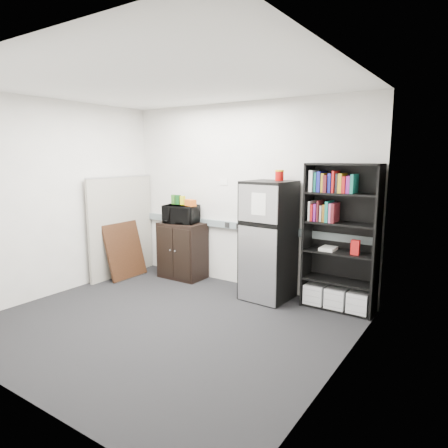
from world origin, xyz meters
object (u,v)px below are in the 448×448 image
Objects in this scene: bookshelf at (341,239)px; cubicle_partition at (122,226)px; cabinet at (182,250)px; refrigerator at (268,241)px; microwave at (181,214)px.

bookshelf is 1.14× the size of cubicle_partition.
bookshelf reaches higher than cabinet.
bookshelf reaches higher than refrigerator.
cubicle_partition reaches higher than refrigerator.
bookshelf is at bearing 11.83° from refrigerator.
microwave is at bearing -179.27° from refrigerator.
refrigerator is (-0.94, -0.14, -0.11)m from bookshelf.
refrigerator is at bearing -171.24° from bookshelf.
cubicle_partition is 1.01× the size of refrigerator.
cubicle_partition is 1.03m from microwave.
microwave is (0.92, 0.40, 0.22)m from cubicle_partition.
microwave is (0.00, -0.02, 0.59)m from cabinet.
microwave is at bearing 23.79° from cubicle_partition.
bookshelf is 3.60× the size of microwave.
bookshelf is at bearing 8.06° from cubicle_partition.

